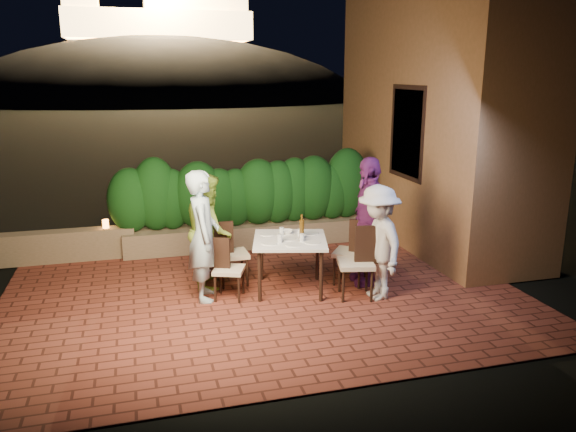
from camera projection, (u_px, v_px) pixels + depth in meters
name	position (u px, v px, depth m)	size (l,w,h in m)	color
ground	(265.00, 297.00, 7.72)	(400.00, 400.00, 0.00)	black
terrace_floor	(258.00, 287.00, 8.20)	(7.00, 6.00, 0.15)	brown
building_wall	(437.00, 100.00, 9.88)	(1.60, 5.00, 5.00)	#9D683E
window_pane	(408.00, 133.00, 9.34)	(0.08, 1.00, 1.40)	black
window_frame	(408.00, 133.00, 9.34)	(0.06, 1.15, 1.55)	black
planter	(247.00, 235.00, 9.86)	(4.20, 0.55, 0.40)	#7B684E
hedge	(246.00, 193.00, 9.67)	(4.00, 0.70, 1.10)	#113E12
parapet	(65.00, 246.00, 9.08)	(2.20, 0.30, 0.50)	#7B684E
hill	(165.00, 134.00, 65.25)	(52.00, 40.00, 22.00)	black
fortress	(158.00, 2.00, 61.65)	(26.00, 8.00, 8.00)	#FFCC7A
dining_table	(290.00, 265.00, 7.81)	(0.99, 0.99, 0.75)	white
plate_nw	(269.00, 243.00, 7.50)	(0.22, 0.22, 0.01)	white
plate_sw	(267.00, 234.00, 7.92)	(0.21, 0.21, 0.01)	white
plate_ne	(313.00, 242.00, 7.53)	(0.21, 0.21, 0.01)	white
plate_se	(310.00, 233.00, 7.97)	(0.24, 0.24, 0.01)	white
plate_centre	(288.00, 239.00, 7.70)	(0.23, 0.23, 0.01)	white
plate_front	(293.00, 245.00, 7.42)	(0.20, 0.20, 0.01)	white
glass_nw	(280.00, 238.00, 7.52)	(0.07, 0.07, 0.12)	silver
glass_sw	(282.00, 231.00, 7.88)	(0.06, 0.06, 0.11)	silver
glass_ne	(302.00, 238.00, 7.59)	(0.06, 0.06, 0.11)	silver
glass_se	(300.00, 232.00, 7.85)	(0.06, 0.06, 0.10)	silver
beer_bottle	(302.00, 227.00, 7.69)	(0.07, 0.07, 0.34)	#4B300C
bowl	(287.00, 232.00, 7.98)	(0.18, 0.18, 0.05)	white
chair_left_front	(229.00, 268.00, 7.52)	(0.39, 0.39, 0.84)	black
chair_left_back	(232.00, 253.00, 8.03)	(0.43, 0.43, 0.93)	black
chair_right_front	(356.00, 262.00, 7.54)	(0.46, 0.46, 1.00)	black
chair_right_back	(350.00, 251.00, 8.05)	(0.44, 0.44, 0.96)	black
diner_blue	(203.00, 236.00, 7.41)	(0.64, 0.42, 1.76)	#A3C3D2
diner_green	(209.00, 230.00, 7.92)	(0.79, 0.61, 1.62)	#9BC33D
diner_white	(378.00, 243.00, 7.45)	(1.00, 0.58, 1.55)	silver
diner_purple	(368.00, 221.00, 7.96)	(1.08, 0.45, 1.85)	#652162
parapet_lamp	(106.00, 224.00, 9.17)	(0.10, 0.10, 0.14)	orange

